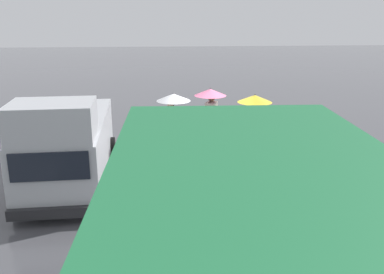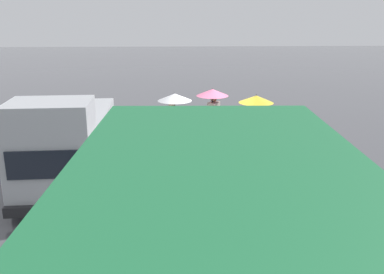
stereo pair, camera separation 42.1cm
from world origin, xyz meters
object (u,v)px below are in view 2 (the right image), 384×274
hand_dolly_boxes (168,140)px  pedestrian_far_side (213,105)px  shopping_cart_vendor (207,148)px  cargo_van_parked_right (68,141)px  pedestrian_pink_side (173,111)px  pedestrian_white_side (257,113)px  pedestrian_black_side (196,129)px

hand_dolly_boxes → pedestrian_far_side: 1.99m
shopping_cart_vendor → pedestrian_far_side: (-0.27, -1.41, 1.00)m
cargo_van_parked_right → pedestrian_pink_side: 3.36m
shopping_cart_vendor → pedestrian_pink_side: pedestrian_pink_side is taller
pedestrian_white_side → pedestrian_far_side: same height
cargo_van_parked_right → pedestrian_white_side: size_ratio=2.52×
shopping_cart_vendor → pedestrian_white_side: (-1.50, -0.24, 1.02)m
hand_dolly_boxes → pedestrian_pink_side: (-0.18, -0.28, 0.87)m
pedestrian_pink_side → pedestrian_white_side: size_ratio=1.00×
hand_dolly_boxes → pedestrian_black_side: (-0.76, 1.88, 0.88)m
pedestrian_white_side → hand_dolly_boxes: bearing=-2.7°
cargo_van_parked_right → pedestrian_pink_side: size_ratio=2.52×
shopping_cart_vendor → pedestrian_pink_side: 1.56m
pedestrian_white_side → shopping_cart_vendor: bearing=9.2°
shopping_cart_vendor → pedestrian_black_side: 1.87m
pedestrian_pink_side → pedestrian_black_side: bearing=105.2°
pedestrian_far_side → pedestrian_black_side: bearing=76.6°
pedestrian_white_side → pedestrian_pink_side: bearing=-9.1°
pedestrian_far_side → pedestrian_white_side: bearing=136.4°
shopping_cart_vendor → hand_dolly_boxes: 1.25m
cargo_van_parked_right → pedestrian_far_side: bearing=-148.3°
pedestrian_black_side → shopping_cart_vendor: bearing=-105.7°
pedestrian_black_side → pedestrian_far_side: same height
hand_dolly_boxes → pedestrian_black_side: pedestrian_black_side is taller
pedestrian_black_side → pedestrian_far_side: bearing=-103.4°
shopping_cart_vendor → pedestrian_pink_side: (1.01, -0.65, 1.00)m
pedestrian_black_side → pedestrian_white_side: size_ratio=1.00×
cargo_van_parked_right → pedestrian_black_side: bearing=173.5°
hand_dolly_boxes → cargo_van_parked_right: bearing=29.3°
cargo_van_parked_right → hand_dolly_boxes: size_ratio=4.10×
shopping_cart_vendor → pedestrian_white_side: pedestrian_white_side is taller
hand_dolly_boxes → pedestrian_far_side: bearing=-144.4°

